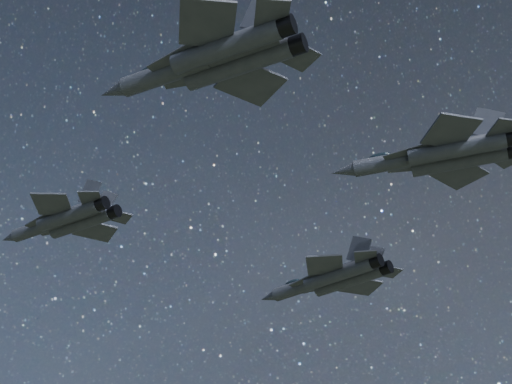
% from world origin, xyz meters
% --- Properties ---
extents(jet_lead, '(16.39, 11.44, 4.12)m').
position_xyz_m(jet_lead, '(-20.32, -0.20, 151.17)').
color(jet_lead, '#32343F').
extents(jet_left, '(18.14, 12.29, 4.57)m').
position_xyz_m(jet_left, '(1.91, 19.79, 149.10)').
color(jet_left, '#32343F').
extents(jet_right, '(19.08, 13.55, 4.85)m').
position_xyz_m(jet_right, '(3.36, -13.56, 153.34)').
color(jet_right, '#32343F').
extents(jet_slot, '(18.71, 13.17, 4.73)m').
position_xyz_m(jet_slot, '(17.19, 7.21, 153.62)').
color(jet_slot, '#32343F').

